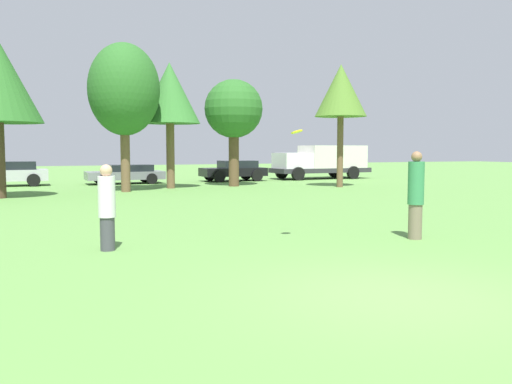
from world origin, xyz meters
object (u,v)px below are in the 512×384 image
object	(u,v)px
frisbee	(297,132)
parked_car_silver	(10,173)
parked_car_grey	(126,173)
tree_2	(124,90)
person_thrower	(107,207)
tree_5	(341,92)
delivery_truck_white	(322,160)
tree_3	(170,94)
parked_car_black	(234,170)
person_catcher	(416,195)
tree_4	(234,110)

from	to	relation	value
frisbee	parked_car_silver	xyz separation A→B (m)	(-6.49, 21.20, -1.65)
parked_car_grey	tree_2	bearing A→B (deg)	79.04
person_thrower	tree_5	bearing A→B (deg)	55.57
delivery_truck_white	parked_car_grey	bearing A→B (deg)	-0.44
tree_3	parked_car_black	bearing A→B (deg)	42.29
tree_2	tree_5	distance (m)	10.83
person_catcher	tree_3	xyz separation A→B (m)	(-1.56, 17.03, 3.71)
tree_5	delivery_truck_white	bearing A→B (deg)	67.71
tree_5	parked_car_silver	xyz separation A→B (m)	(-15.95, 7.11, -4.21)
tree_2	parked_car_grey	size ratio (longest dim) A/B	1.56
person_thrower	parked_car_black	size ratio (longest dim) A/B	0.42
person_catcher	parked_car_silver	distance (m)	23.57
parked_car_black	parked_car_silver	bearing A→B (deg)	-2.83
person_thrower	parked_car_black	bearing A→B (deg)	74.22
tree_2	parked_car_grey	world-z (taller)	tree_2
person_thrower	tree_2	xyz separation A→B (m)	(2.47, 14.46, 3.79)
frisbee	tree_4	xyz separation A→B (m)	(4.55, 16.71, 1.66)
person_thrower	tree_5	size ratio (longest dim) A/B	0.27
person_catcher	delivery_truck_white	xyz separation A→B (m)	(9.76, 21.85, 0.23)
person_catcher	tree_4	distance (m)	17.60
tree_5	delivery_truck_white	world-z (taller)	tree_5
frisbee	tree_2	size ratio (longest dim) A/B	0.04
person_catcher	tree_2	xyz separation A→B (m)	(-3.99, 15.61, 3.67)
frisbee	tree_5	xyz separation A→B (m)	(9.46, 14.09, 2.57)
tree_2	parked_car_black	xyz separation A→B (m)	(7.47, 5.99, -3.97)
frisbee	tree_3	bearing A→B (deg)	86.18
tree_3	delivery_truck_white	distance (m)	12.79
tree_2	parked_car_grey	distance (m)	7.15
tree_5	parked_car_silver	world-z (taller)	tree_5
person_catcher	tree_3	distance (m)	17.50
tree_4	parked_car_silver	world-z (taller)	tree_4
tree_2	person_catcher	bearing A→B (deg)	-75.67
parked_car_grey	parked_car_silver	bearing A→B (deg)	-5.01
delivery_truck_white	tree_3	bearing A→B (deg)	20.79
person_thrower	tree_5	world-z (taller)	tree_5
person_thrower	delivery_truck_white	size ratio (longest dim) A/B	0.25
person_thrower	person_catcher	distance (m)	6.56
parked_car_black	frisbee	bearing A→B (deg)	71.47
parked_car_black	delivery_truck_white	bearing A→B (deg)	179.96
person_catcher	tree_5	distance (m)	16.59
tree_4	parked_car_grey	world-z (taller)	tree_4
parked_car_grey	frisbee	bearing A→B (deg)	88.91
person_catcher	tree_3	bearing A→B (deg)	-74.64
tree_2	parked_car_silver	world-z (taller)	tree_2
tree_5	parked_car_black	bearing A→B (deg)	115.39
tree_2	delivery_truck_white	distance (m)	15.49
tree_4	tree_5	size ratio (longest dim) A/B	0.89
person_catcher	tree_5	world-z (taller)	tree_5
tree_2	person_thrower	bearing A→B (deg)	-99.69
tree_5	parked_car_silver	size ratio (longest dim) A/B	1.59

